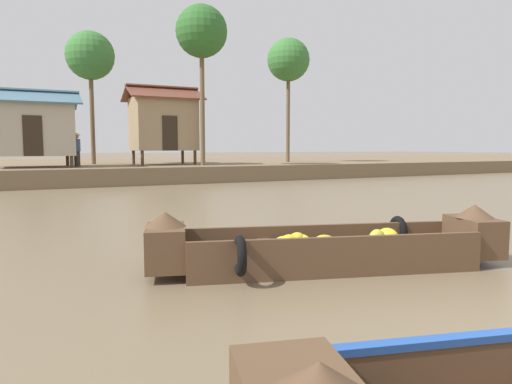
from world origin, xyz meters
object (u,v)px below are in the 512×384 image
Objects in this scene: banana_boat at (329,247)px; palm_tree_far at (202,33)px; palm_tree_near at (90,56)px; palm_tree_mid at (288,61)px; vendor_person at (77,148)px; stilt_house_mid_right at (32,128)px; stilt_house_right at (163,123)px.

palm_tree_far is (4.39, 17.64, 7.33)m from banana_boat.
palm_tree_mid is at bearing -6.27° from palm_tree_near.
palm_tree_far is 8.56m from vendor_person.
palm_tree_mid is 0.96× the size of palm_tree_far.
banana_boat is 0.63× the size of palm_tree_far.
banana_boat is 19.41m from stilt_house_mid_right.
banana_boat is 0.65× the size of palm_tree_mid.
palm_tree_near is 0.89× the size of palm_tree_far.
stilt_house_right reaches higher than banana_boat.
stilt_house_right is at bearing -171.34° from palm_tree_mid.
stilt_house_mid_right is at bearing 100.94° from banana_boat.
vendor_person is at bearing 171.51° from palm_tree_far.
banana_boat is 24.64m from palm_tree_mid.
palm_tree_near reaches higher than stilt_house_mid_right.
stilt_house_right is 5.63m from palm_tree_near.
stilt_house_right is 4.78m from vendor_person.
palm_tree_near is at bearing 141.89° from stilt_house_right.
palm_tree_far reaches higher than palm_tree_near.
palm_tree_far is (8.05, -1.28, 4.96)m from stilt_house_mid_right.
stilt_house_right is at bearing 10.68° from vendor_person.
banana_boat is at bearing -84.62° from vendor_person.
palm_tree_near reaches higher than stilt_house_right.
palm_tree_near is at bearing 138.55° from palm_tree_far.
palm_tree_near is 12.02m from palm_tree_mid.
banana_boat is at bearing -118.73° from palm_tree_mid.
palm_tree_near reaches higher than banana_boat.
stilt_house_right is (2.76, 19.41, 2.76)m from banana_boat.
palm_tree_mid reaches higher than stilt_house_right.
palm_tree_mid is 4.77× the size of vendor_person.
vendor_person is (-6.14, 0.92, -5.90)m from palm_tree_far.
stilt_house_mid_right is 6.45m from stilt_house_right.
banana_boat is at bearing -79.06° from stilt_house_mid_right.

